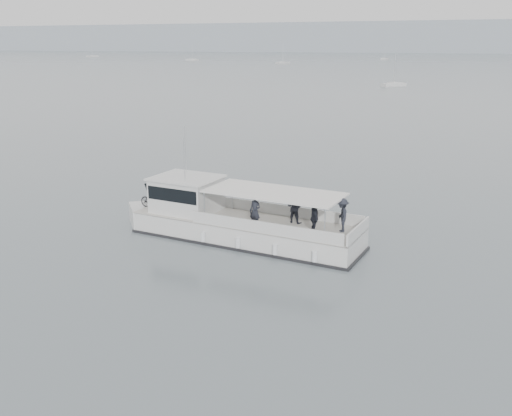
% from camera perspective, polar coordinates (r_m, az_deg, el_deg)
% --- Properties ---
extents(ground, '(1400.00, 1400.00, 0.00)m').
position_cam_1_polar(ground, '(29.23, 2.78, -1.19)').
color(ground, '#546063').
rests_on(ground, ground).
extents(headland, '(1400.00, 90.00, 28.00)m').
position_cam_1_polar(headland, '(586.43, 22.20, 15.54)').
color(headland, '#939EA8').
rests_on(headland, ground).
extents(tour_boat, '(12.24, 3.95, 5.09)m').
position_cam_1_polar(tour_boat, '(26.45, -3.04, -1.18)').
color(tour_boat, silver).
rests_on(tour_boat, ground).
extents(moored_fleet, '(372.32, 376.58, 9.48)m').
position_cam_1_polar(moored_fleet, '(244.11, 4.42, 14.16)').
color(moored_fleet, silver).
rests_on(moored_fleet, ground).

